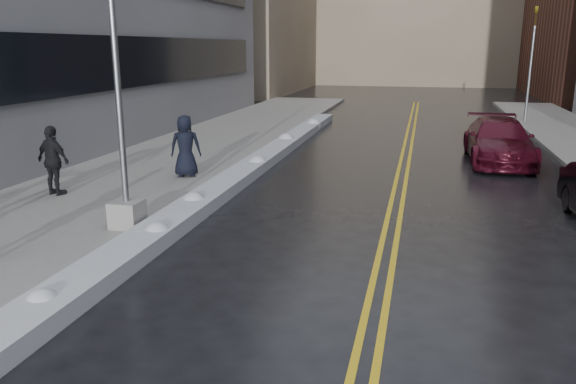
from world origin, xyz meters
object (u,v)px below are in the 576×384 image
Objects in this scene: car_maroon at (499,141)px; pedestrian_c at (185,146)px; lamppost at (120,122)px; pedestrian_d at (53,161)px; traffic_signal at (531,60)px.

pedestrian_c is at bearing -151.96° from car_maroon.
lamppost reaches higher than pedestrian_d.
pedestrian_c is 0.36× the size of car_maroon.
lamppost is 3.96× the size of pedestrian_c.
traffic_signal is at bearing -145.09° from pedestrian_c.
pedestrian_d is at bearing -127.28° from traffic_signal.
pedestrian_c reaches higher than car_maroon.
traffic_signal is at bearing -112.41° from pedestrian_d.
pedestrian_d is at bearing 30.49° from pedestrian_c.
pedestrian_c is 3.91m from pedestrian_d.
traffic_signal is 12.07m from car_maroon.
traffic_signal is (11.80, 22.00, 0.87)m from lamppost.
pedestrian_c is (-0.77, 5.07, -1.42)m from lamppost.
lamppost is 24.98m from traffic_signal.
pedestrian_d is (-15.14, -19.88, -2.30)m from traffic_signal.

